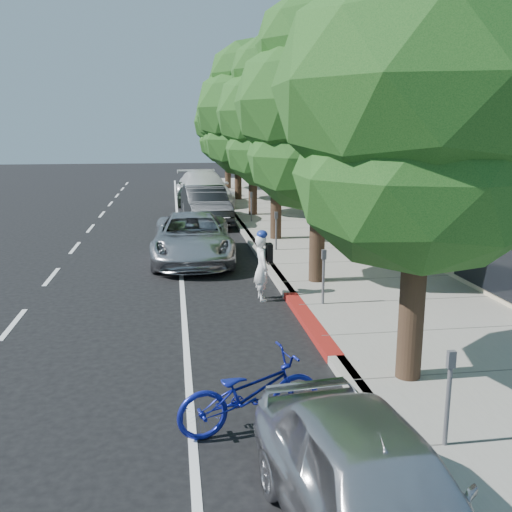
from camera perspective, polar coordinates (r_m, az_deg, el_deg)
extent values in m
plane|color=black|center=(11.23, 6.56, -8.63)|extent=(120.00, 120.00, 0.00)
cube|color=gray|center=(19.21, 7.15, 0.57)|extent=(4.60, 56.00, 0.15)
cube|color=#9E998E|center=(18.74, 0.36, 0.36)|extent=(0.30, 56.00, 0.15)
cube|color=maroon|center=(12.11, 5.36, -6.62)|extent=(0.32, 4.00, 0.15)
cube|color=beige|center=(30.70, 15.75, 11.13)|extent=(10.00, 36.00, 7.00)
cylinder|color=black|center=(9.30, 15.32, -4.97)|extent=(0.40, 0.40, 2.63)
ellipsoid|color=#144314|center=(8.91, 16.09, 7.82)|extent=(3.83, 3.83, 3.07)
ellipsoid|color=#144314|center=(8.91, 16.61, 16.03)|extent=(4.51, 4.51, 3.61)
cylinder|color=black|center=(14.82, 6.13, 1.93)|extent=(0.40, 0.40, 2.65)
ellipsoid|color=#144314|center=(14.58, 6.33, 10.00)|extent=(3.69, 3.69, 2.95)
ellipsoid|color=#144314|center=(14.58, 6.45, 15.05)|extent=(4.34, 4.34, 3.48)
ellipsoid|color=#144314|center=(14.70, 6.59, 20.36)|extent=(3.26, 3.26, 2.61)
cylinder|color=black|center=(20.61, 2.01, 4.96)|extent=(0.40, 0.40, 2.61)
ellipsoid|color=#144314|center=(20.44, 2.05, 10.67)|extent=(3.67, 3.67, 2.94)
ellipsoid|color=#144314|center=(20.44, 2.08, 14.23)|extent=(4.32, 4.32, 3.46)
ellipsoid|color=#144314|center=(20.52, 2.11, 17.98)|extent=(3.24, 3.24, 2.59)
cylinder|color=black|center=(26.49, -0.32, 6.86)|extent=(0.40, 0.40, 2.79)
ellipsoid|color=#144314|center=(26.36, -0.32, 11.61)|extent=(4.42, 4.42, 3.54)
ellipsoid|color=#144314|center=(26.37, -0.33, 14.56)|extent=(5.21, 5.21, 4.16)
ellipsoid|color=#144314|center=(26.46, -0.33, 17.67)|extent=(3.90, 3.90, 3.12)
cylinder|color=black|center=(32.42, -1.80, 7.81)|extent=(0.40, 0.40, 2.68)
ellipsoid|color=#144314|center=(32.31, -1.83, 11.53)|extent=(4.02, 4.02, 3.22)
ellipsoid|color=#144314|center=(32.31, -1.84, 13.83)|extent=(4.73, 4.73, 3.78)
ellipsoid|color=#144314|center=(32.37, -1.86, 16.27)|extent=(3.55, 3.55, 2.84)
cylinder|color=black|center=(38.38, -2.83, 8.44)|extent=(0.40, 0.40, 2.53)
ellipsoid|color=#144314|center=(38.28, -2.86, 11.42)|extent=(3.85, 3.85, 3.08)
ellipsoid|color=#144314|center=(38.28, -2.88, 13.26)|extent=(4.53, 4.53, 3.62)
ellipsoid|color=#144314|center=(38.31, -2.90, 15.21)|extent=(3.40, 3.40, 2.72)
imported|color=white|center=(13.65, 0.60, -1.18)|extent=(0.43, 0.61, 1.59)
imported|color=#151D95|center=(7.98, -0.60, -13.49)|extent=(2.18, 1.20, 1.09)
imported|color=#B8B8BD|center=(17.88, -6.37, 1.83)|extent=(2.57, 5.32, 1.46)
imported|color=black|center=(24.85, -5.07, 5.07)|extent=(2.10, 5.03, 1.62)
imported|color=white|center=(30.78, -5.28, 6.70)|extent=(3.09, 6.43, 1.81)
imported|color=black|center=(31.79, -5.66, 6.89)|extent=(2.69, 5.55, 1.83)
imported|color=silver|center=(5.99, 11.59, -22.08)|extent=(2.03, 4.09, 1.34)
imported|color=black|center=(18.35, 9.95, 2.78)|extent=(0.84, 0.67, 1.65)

